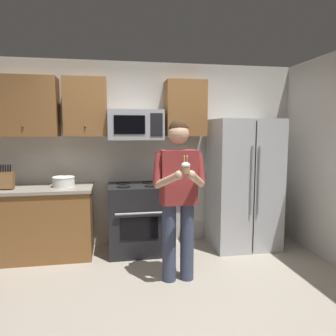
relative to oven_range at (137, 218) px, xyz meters
name	(u,v)px	position (x,y,z in m)	size (l,w,h in m)	color
ground_plane	(164,302)	(0.15, -1.36, -0.46)	(6.00, 6.00, 0.00)	#9E9384
wall_back	(145,154)	(0.15, 0.39, 0.84)	(4.40, 0.10, 2.60)	beige
oven_range	(137,218)	(0.00, 0.00, 0.00)	(0.76, 0.70, 0.93)	black
microwave	(135,125)	(0.00, 0.12, 1.26)	(0.74, 0.41, 0.40)	#9EA0A5
refrigerator	(243,184)	(1.50, -0.04, 0.44)	(0.90, 0.75, 1.80)	#B7BABF
cabinet_row_upper	(92,107)	(-0.57, 0.17, 1.49)	(2.78, 0.36, 0.76)	brown
counter_left	(37,222)	(-1.30, 0.02, 0.00)	(1.44, 0.66, 0.92)	brown
knife_block	(7,180)	(-1.61, -0.03, 0.57)	(0.16, 0.15, 0.32)	brown
bowl_large_white	(64,181)	(-0.95, 0.03, 0.53)	(0.29, 0.29, 0.13)	white
person	(178,192)	(0.37, -0.93, 0.53)	(0.60, 0.48, 1.76)	#383F59
cupcake	(186,167)	(0.37, -1.26, 0.83)	(0.09, 0.09, 0.17)	#A87F56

